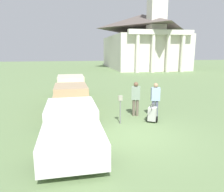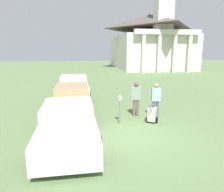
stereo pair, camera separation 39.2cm
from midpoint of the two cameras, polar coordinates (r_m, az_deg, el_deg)
name	(u,v)px [view 1 (the left image)]	position (r m, az deg, el deg)	size (l,w,h in m)	color
ground_plane	(134,135)	(8.55, 4.47, -10.18)	(120.00, 120.00, 0.00)	#607A4C
parked_car_white	(71,125)	(7.77, -11.98, -7.31)	(2.04, 4.99, 1.46)	silver
parked_car_tan	(71,100)	(11.51, -11.58, -0.97)	(2.04, 5.29, 1.48)	tan
parked_car_cream	(71,88)	(14.94, -11.40, 2.08)	(2.09, 4.69, 1.57)	beige
parking_meter	(120,104)	(9.55, 1.01, -2.14)	(0.18, 0.09, 1.27)	slate
person_worker	(136,97)	(10.75, 5.18, -0.21)	(0.46, 0.32, 1.70)	#665B4C
person_supervisor	(155,98)	(10.75, 10.23, -0.46)	(0.45, 0.28, 1.67)	#515670
equipment_cart	(152,114)	(10.04, 9.42, -4.60)	(0.67, 0.95, 1.00)	#B2B2AD
church	(142,40)	(41.27, 7.64, 14.26)	(11.85, 18.01, 20.41)	silver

